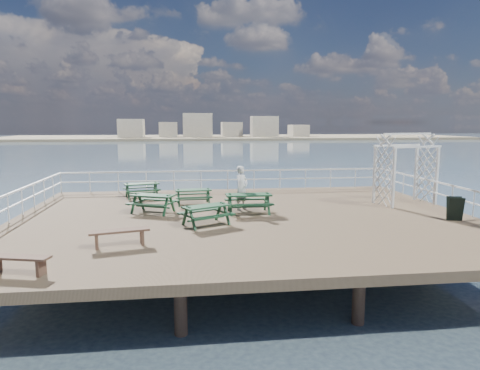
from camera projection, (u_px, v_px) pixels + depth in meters
name	position (u px, v px, depth m)	size (l,w,h in m)	color
ground	(245.00, 220.00, 17.02)	(18.00, 14.00, 0.30)	brown
sea_backdrop	(228.00, 134.00, 150.22)	(300.00, 300.00, 9.20)	#394E61
railing	(235.00, 185.00, 19.38)	(17.77, 13.76, 1.10)	silver
picnic_table_a	(142.00, 187.00, 21.15)	(1.95, 1.73, 0.81)	#12331D
picnic_table_b	(153.00, 200.00, 17.58)	(2.17, 2.00, 0.85)	#12331D
picnic_table_c	(249.00, 199.00, 17.49)	(1.86, 1.50, 0.90)	#12331D
picnic_table_d	(193.00, 194.00, 19.35)	(1.69, 1.40, 0.78)	#12331D
picnic_table_e	(206.00, 211.00, 15.45)	(2.11, 1.97, 0.82)	#12331D
flat_bench_near	(119.00, 234.00, 12.80)	(1.81, 0.82, 0.51)	brown
flat_bench_far	(18.00, 261.00, 10.45)	(1.64, 0.77, 0.46)	brown
trellis_arbor	(406.00, 173.00, 19.37)	(2.84, 1.93, 3.23)	silver
sandwich_board	(455.00, 209.00, 16.17)	(0.65, 0.56, 0.92)	black
person	(242.00, 188.00, 18.10)	(0.68, 0.45, 1.87)	silver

